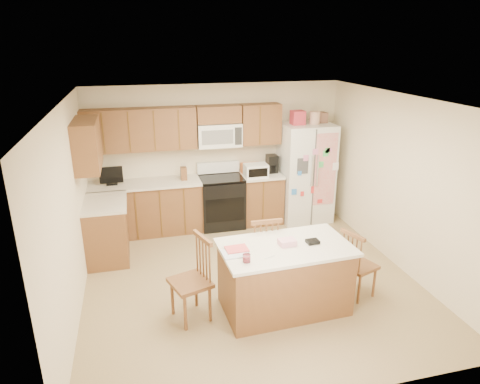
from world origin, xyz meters
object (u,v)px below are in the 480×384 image
object	(u,v)px
island	(284,277)
windsor_chair_left	(192,281)
stove	(221,201)
windsor_chair_back	(263,252)
refrigerator	(305,172)
windsor_chair_right	(357,265)

from	to	relation	value
island	windsor_chair_left	world-z (taller)	windsor_chair_left
stove	windsor_chair_back	xyz separation A→B (m)	(0.14, -2.08, 0.01)
windsor_chair_left	windsor_chair_back	world-z (taller)	windsor_chair_left
refrigerator	windsor_chair_back	world-z (taller)	refrigerator
stove	windsor_chair_left	distance (m)	2.76
windsor_chair_left	windsor_chair_right	bearing A→B (deg)	-1.37
stove	windsor_chair_right	xyz separation A→B (m)	(1.25, -2.66, -0.03)
refrigerator	windsor_chair_right	size ratio (longest dim) A/B	2.18
stove	windsor_chair_back	bearing A→B (deg)	-86.21
stove	windsor_chair_right	distance (m)	2.94
stove	island	size ratio (longest dim) A/B	0.70
windsor_chair_back	windsor_chair_right	world-z (taller)	windsor_chair_back
refrigerator	windsor_chair_right	world-z (taller)	refrigerator
stove	windsor_chair_back	size ratio (longest dim) A/B	1.11
island	windsor_chair_left	distance (m)	1.14
refrigerator	island	xyz separation A→B (m)	(-1.34, -2.63, -0.48)
island	windsor_chair_left	bearing A→B (deg)	175.89
stove	windsor_chair_back	world-z (taller)	stove
windsor_chair_left	stove	bearing A→B (deg)	70.98
stove	windsor_chair_left	world-z (taller)	stove
island	windsor_chair_back	size ratio (longest dim) A/B	1.59
windsor_chair_left	windsor_chair_right	size ratio (longest dim) A/B	1.12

